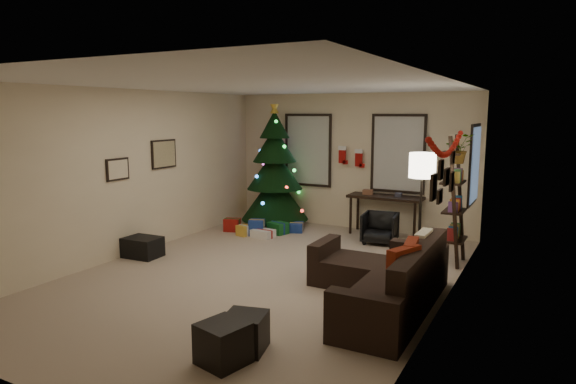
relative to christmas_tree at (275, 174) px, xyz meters
The scene contains 29 objects.
floor 3.50m from the christmas_tree, 63.65° to the right, with size 7.00×7.00×0.00m, color tan.
ceiling 3.71m from the christmas_tree, 63.65° to the right, with size 7.00×7.00×0.00m, color white.
wall_back 1.59m from the christmas_tree, 19.09° to the left, with size 5.00×5.00×0.00m, color beige.
wall_front 6.66m from the christmas_tree, 77.15° to the right, with size 5.00×5.00×0.00m, color beige.
wall_left 3.17m from the christmas_tree, 108.85° to the right, with size 7.00×7.00×0.00m, color beige.
wall_right 4.98m from the christmas_tree, 36.90° to the right, with size 7.00×7.00×0.00m, color beige.
window_back_left 0.86m from the christmas_tree, 42.30° to the left, with size 1.05×0.06×1.50m.
window_back_right 2.52m from the christmas_tree, 11.22° to the left, with size 1.05×0.06×1.50m.
window_right_wall 4.00m from the christmas_tree, ahead, with size 0.06×0.90×1.30m.
christmas_tree is the anchor object (origin of this frame).
presents 1.27m from the christmas_tree, 77.14° to the right, with size 1.43×1.01×0.30m.
sofa 4.68m from the christmas_tree, 43.33° to the right, with size 1.67×2.45×0.82m.
pillow_red_a 5.21m from the christmas_tree, 44.67° to the right, with size 0.12×0.46×0.46m, color maroon.
pillow_red_b 5.00m from the christmas_tree, 42.21° to the right, with size 0.13×0.47×0.47m, color maroon.
pillow_cream 4.61m from the christmas_tree, 36.56° to the right, with size 0.13×0.45×0.45m, color beige.
ottoman_near 5.93m from the christmas_tree, 65.24° to the right, with size 0.41×0.41×0.39m, color black.
ottoman_far 5.66m from the christmas_tree, 63.50° to the right, with size 0.39×0.39×0.37m, color black.
desk 2.33m from the christmas_tree, ahead, with size 1.41×0.50×0.76m.
desk_chair 2.56m from the christmas_tree, ahead, with size 0.55×0.51×0.56m, color black.
bookshelf 3.93m from the christmas_tree, 15.66° to the right, with size 0.30×0.58×2.00m.
potted_plant 4.01m from the christmas_tree, 15.85° to the right, with size 0.52×0.45×0.58m, color #4C4C4C.
floor_lamp 3.91m from the christmas_tree, 28.06° to the right, with size 0.37×0.37×1.77m.
art_map 2.46m from the christmas_tree, 114.59° to the right, with size 0.04×0.60×0.50m.
art_abstract 3.43m from the christmas_tree, 107.07° to the right, with size 0.04×0.45×0.35m.
gallery 5.03m from the christmas_tree, 37.71° to the right, with size 0.03×1.25×0.54m.
garland 4.93m from the christmas_tree, 35.82° to the right, with size 0.08×1.90×0.30m, color #A5140C, non-canonical shape.
stocking_left 1.46m from the christmas_tree, 16.06° to the left, with size 0.20×0.05×0.36m.
stocking_right 1.76m from the christmas_tree, 14.56° to the left, with size 0.20×0.05×0.36m.
storage_bin 3.28m from the christmas_tree, 104.40° to the right, with size 0.65×0.43×0.32m, color black.
Camera 1 is at (3.58, -5.95, 2.33)m, focal length 31.35 mm.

